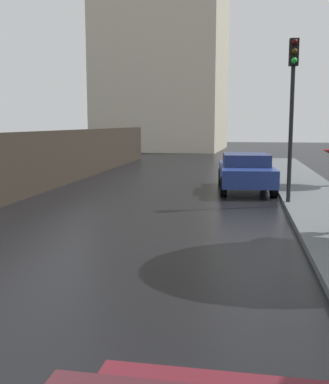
{
  "coord_description": "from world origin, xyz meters",
  "views": [
    {
      "loc": [
        2.75,
        -2.12,
        2.46
      ],
      "look_at": [
        1.23,
        7.12,
        1.09
      ],
      "focal_mm": 44.14,
      "sensor_mm": 36.0,
      "label": 1
    }
  ],
  "objects": [
    {
      "name": "car_blue_mid_road",
      "position": [
        2.89,
        15.17,
        0.73
      ],
      "size": [
        2.13,
        4.47,
        1.36
      ],
      "rotation": [
        0.0,
        0.0,
        0.07
      ],
      "color": "navy",
      "rests_on": "ground"
    },
    {
      "name": "distant_tower",
      "position": [
        -4.52,
        41.62,
        11.61
      ],
      "size": [
        11.4,
        11.42,
        28.02
      ],
      "color": "beige",
      "rests_on": "ground"
    },
    {
      "name": "traffic_light",
      "position": [
        4.13,
        12.09,
        3.36
      ],
      "size": [
        0.26,
        0.39,
        4.68
      ],
      "color": "black",
      "rests_on": "sidewalk_strip"
    }
  ]
}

